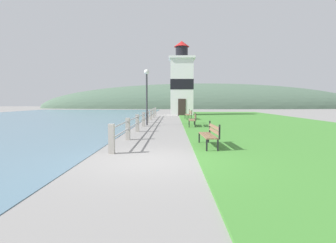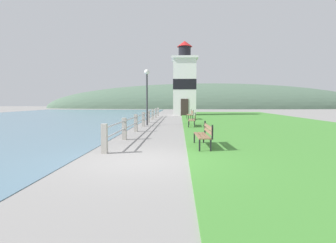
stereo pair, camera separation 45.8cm
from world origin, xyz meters
name	(u,v)px [view 1 (the left image)]	position (x,y,z in m)	size (l,w,h in m)	color
ground_plane	(149,161)	(0.00, 0.00, 0.00)	(160.00, 160.00, 0.00)	gray
grass_verge	(258,123)	(7.41, 13.35, 0.03)	(12.00, 40.06, 0.06)	#428433
seawall_railing	(146,117)	(-1.31, 11.85, 0.55)	(0.18, 21.88, 0.98)	#A8A399
park_bench_near	(210,133)	(2.05, 2.10, 0.54)	(0.55, 1.84, 0.94)	brown
park_bench_midway	(193,119)	(2.05, 10.03, 0.54)	(0.57, 1.89, 0.94)	brown
park_bench_far	(189,114)	(2.19, 16.78, 0.54)	(0.57, 1.91, 0.94)	brown
lighthouse	(182,83)	(1.76, 24.78, 3.91)	(3.10, 3.10, 8.96)	white
lamp_post	(147,87)	(-1.16, 11.20, 2.74)	(0.36, 0.36, 3.96)	#333338
distant_hillside	(203,108)	(8.00, 56.70, 0.00)	(80.00, 16.00, 12.00)	#4C6651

